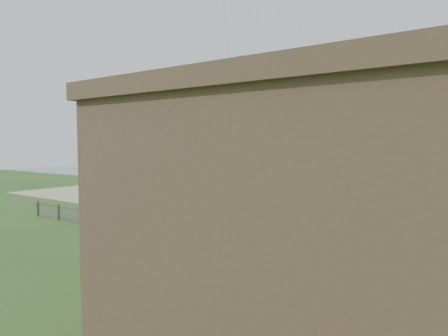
% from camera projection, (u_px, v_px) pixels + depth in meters
% --- Properties ---
extents(ground, '(160.00, 160.00, 0.00)m').
position_uv_depth(ground, '(127.00, 280.00, 17.55)').
color(ground, '#24561D').
rests_on(ground, ground).
extents(sand_beach, '(72.00, 20.00, 0.02)m').
position_uv_depth(sand_beach, '(321.00, 211.00, 35.34)').
color(sand_beach, tan).
rests_on(sand_beach, ground).
extents(ocean, '(160.00, 68.00, 0.02)m').
position_uv_depth(ocean, '(417.00, 177.00, 70.93)').
color(ocean, slate).
rests_on(ocean, ground).
extents(chainlink_fence, '(36.20, 0.20, 1.25)m').
position_uv_depth(chainlink_fence, '(210.00, 241.00, 22.37)').
color(chainlink_fence, brown).
rests_on(chainlink_fence, ground).
extents(picnic_table, '(2.22, 1.81, 0.85)m').
position_uv_depth(picnic_table, '(291.00, 303.00, 14.03)').
color(picnic_table, brown).
rests_on(picnic_table, ground).
extents(octopus_kite, '(3.80, 3.31, 6.53)m').
position_uv_depth(octopus_kite, '(241.00, 93.00, 29.53)').
color(octopus_kite, orange).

